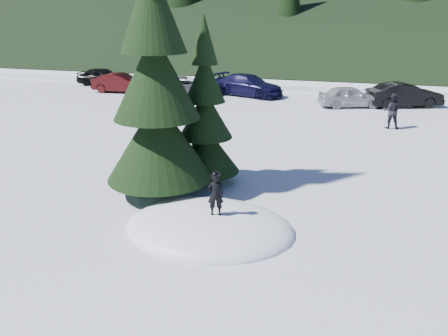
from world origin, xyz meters
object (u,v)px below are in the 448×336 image
(car_2, at_px, (185,86))
(car_5, at_px, (404,95))
(car_3, at_px, (248,85))
(child_skier, at_px, (215,195))
(adult_0, at_px, (392,111))
(spruce_tall, at_px, (156,87))
(car_1, at_px, (121,83))
(car_4, at_px, (350,97))
(spruce_short, at_px, (205,120))
(car_0, at_px, (103,76))

(car_2, relative_size, car_5, 1.06)
(car_3, xyz_separation_m, car_5, (9.91, -0.95, -0.00))
(child_skier, distance_m, adult_0, 13.70)
(spruce_tall, relative_size, car_2, 1.84)
(spruce_tall, bearing_deg, car_1, 122.94)
(spruce_tall, xyz_separation_m, car_3, (-1.60, 17.73, -2.59))
(car_4, bearing_deg, child_skier, 150.23)
(spruce_short, bearing_deg, child_skier, -66.97)
(car_2, xyz_separation_m, car_4, (11.00, -0.84, -0.01))
(spruce_short, relative_size, adult_0, 3.09)
(car_0, distance_m, car_4, 19.19)
(spruce_short, xyz_separation_m, car_5, (7.32, 15.38, -1.38))
(car_0, xyz_separation_m, car_4, (18.91, -3.27, -0.05))
(spruce_tall, bearing_deg, car_5, 63.62)
(child_skier, bearing_deg, car_2, -80.79)
(car_2, height_order, car_4, car_2)
(car_0, relative_size, car_4, 1.08)
(car_1, relative_size, car_3, 0.82)
(spruce_tall, xyz_separation_m, adult_0, (7.27, 10.91, -2.45))
(car_3, bearing_deg, child_skier, -149.94)
(car_3, height_order, car_5, car_3)
(child_skier, distance_m, car_4, 17.87)
(car_1, bearing_deg, car_4, -96.35)
(adult_0, distance_m, car_3, 11.19)
(spruce_short, xyz_separation_m, car_0, (-14.70, 17.61, -1.41))
(child_skier, height_order, car_5, child_skier)
(child_skier, relative_size, adult_0, 0.64)
(car_2, xyz_separation_m, car_5, (14.11, 0.18, 0.08))
(adult_0, distance_m, car_1, 18.78)
(car_2, xyz_separation_m, car_3, (4.20, 1.13, 0.08))
(car_2, bearing_deg, car_0, 52.85)
(car_2, distance_m, car_3, 4.35)
(adult_0, bearing_deg, child_skier, 67.96)
(spruce_short, relative_size, car_1, 1.31)
(car_0, height_order, car_4, car_0)
(car_1, bearing_deg, spruce_tall, -150.83)
(spruce_short, bearing_deg, car_2, 114.10)
(car_3, distance_m, car_4, 7.09)
(spruce_tall, height_order, car_5, spruce_tall)
(child_skier, height_order, car_1, child_skier)
(adult_0, relative_size, car_3, 0.35)
(spruce_tall, bearing_deg, car_0, 125.77)
(spruce_tall, relative_size, car_5, 1.95)
(car_0, height_order, car_2, car_0)
(car_1, xyz_separation_m, car_3, (9.07, 1.26, 0.05))
(spruce_short, distance_m, car_4, 15.02)
(car_0, height_order, car_1, car_0)
(spruce_short, height_order, car_1, spruce_short)
(car_3, bearing_deg, car_5, -76.93)
(adult_0, height_order, car_0, adult_0)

